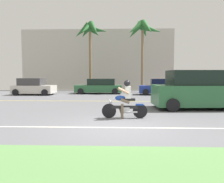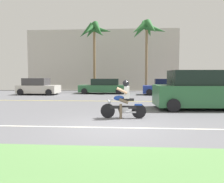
# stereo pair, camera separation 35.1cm
# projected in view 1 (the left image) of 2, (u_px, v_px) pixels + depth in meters

# --- Properties ---
(ground) EXTENTS (56.00, 30.00, 0.04)m
(ground) POSITION_uv_depth(u_px,v_px,m) (118.00, 113.00, 10.37)
(ground) COLOR slate
(lane_line_near) EXTENTS (50.40, 0.12, 0.01)m
(lane_line_near) POSITION_uv_depth(u_px,v_px,m) (118.00, 128.00, 7.28)
(lane_line_near) COLOR silver
(lane_line_near) RESTS_ON ground
(lane_line_far) EXTENTS (50.40, 0.12, 0.01)m
(lane_line_far) POSITION_uv_depth(u_px,v_px,m) (119.00, 101.00, 14.86)
(lane_line_far) COLOR yellow
(lane_line_far) RESTS_ON ground
(motorcyclist) EXTENTS (1.85, 0.60, 1.55)m
(motorcyclist) POSITION_uv_depth(u_px,v_px,m) (125.00, 102.00, 8.90)
(motorcyclist) COLOR black
(motorcyclist) RESTS_ON ground
(suv_nearby) EXTENTS (5.10, 2.45, 2.00)m
(suv_nearby) POSITION_uv_depth(u_px,v_px,m) (201.00, 90.00, 11.49)
(suv_nearby) COLOR #2D663D
(suv_nearby) RESTS_ON ground
(parked_car_0) EXTENTS (3.71, 2.05, 1.50)m
(parked_car_0) POSITION_uv_depth(u_px,v_px,m) (34.00, 87.00, 19.83)
(parked_car_0) COLOR beige
(parked_car_0) RESTS_ON ground
(parked_car_1) EXTENTS (4.48, 2.00, 1.44)m
(parked_car_1) POSITION_uv_depth(u_px,v_px,m) (100.00, 87.00, 21.24)
(parked_car_1) COLOR #2D663D
(parked_car_1) RESTS_ON ground
(parked_car_2) EXTENTS (4.06, 1.99, 1.45)m
(parked_car_2) POSITION_uv_depth(u_px,v_px,m) (162.00, 87.00, 19.92)
(parked_car_2) COLOR navy
(parked_car_2) RESTS_ON ground
(parked_car_3) EXTENTS (4.21, 2.07, 1.64)m
(parked_car_3) POSITION_uv_depth(u_px,v_px,m) (216.00, 86.00, 20.31)
(parked_car_3) COLOR #AD1E1E
(parked_car_3) RESTS_ON ground
(palm_tree_0) EXTENTS (3.71, 3.66, 7.29)m
(palm_tree_0) POSITION_uv_depth(u_px,v_px,m) (90.00, 33.00, 22.62)
(palm_tree_0) COLOR brown
(palm_tree_0) RESTS_ON ground
(palm_tree_1) EXTENTS (3.83, 3.98, 7.32)m
(palm_tree_1) POSITION_uv_depth(u_px,v_px,m) (143.00, 31.00, 22.06)
(palm_tree_1) COLOR #846B4C
(palm_tree_1) RESTS_ON ground
(building_far) EXTENTS (18.23, 4.00, 7.25)m
(building_far) POSITION_uv_depth(u_px,v_px,m) (99.00, 61.00, 28.15)
(building_far) COLOR #BCB7AD
(building_far) RESTS_ON ground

